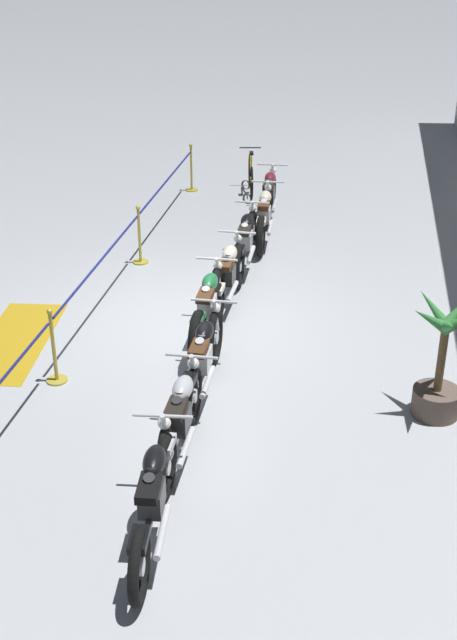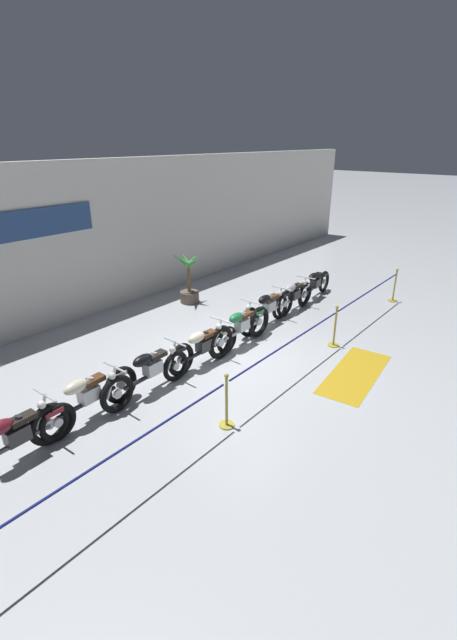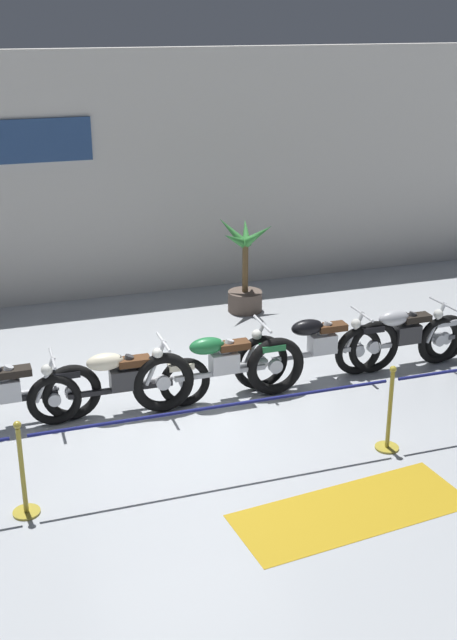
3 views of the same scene
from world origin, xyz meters
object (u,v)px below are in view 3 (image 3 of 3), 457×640
Objects in this scene: stanchion_mid_left at (23,483)px; motorcycle_black_2 at (0,395)px; stanchion_far_left at (67,441)px; stanchion_mid_right at (389,421)px; potted_palm_left_of_row at (245,276)px; motorcycle_silver_6 at (403,337)px; motorcycle_black_5 at (318,348)px; motorcycle_green_4 at (220,368)px; floor_banner at (351,510)px; motorcycle_cream_3 at (120,382)px.

motorcycle_black_2 is at bearing 93.19° from stanchion_mid_left.
stanchion_mid_right is (3.65, 0.00, -0.40)m from stanchion_far_left.
potted_palm_left_of_row is 1.55× the size of stanchion_mid_right.
potted_palm_left_of_row is (-1.36, 2.87, 0.15)m from motorcycle_silver_6.
motorcycle_black_5 is at bearing 28.27° from stanchion_far_left.
motorcycle_black_5 is (4.19, 0.10, 0.02)m from motorcycle_black_2.
motorcycle_black_5 is at bearing -179.23° from motorcycle_silver_6.
stanchion_mid_right reaches higher than motorcycle_black_5.
potted_palm_left_of_row reaches higher than motorcycle_silver_6.
motorcycle_silver_6 is 1.29× the size of potted_palm_left_of_row.
motorcycle_green_4 is 2.29m from stanchion_mid_right.
stanchion_far_left reaches higher than motorcycle_silver_6.
motorcycle_black_5 is at bearing -89.10° from potted_palm_left_of_row.
stanchion_far_left is at bearing 153.67° from floor_banner.
stanchion_mid_right is at bearing -49.36° from motorcycle_green_4.
motorcycle_cream_3 is at bearing 147.09° from stanchion_mid_right.
motorcycle_green_4 is 0.19× the size of stanchion_far_left.
motorcycle_green_4 is 2.20× the size of stanchion_mid_left.
floor_banner is at bearing -41.18° from motorcycle_black_2.
stanchion_mid_left is at bearing -146.49° from motorcycle_green_4.
motorcycle_green_4 is at bearing 95.09° from floor_banner.
motorcycle_silver_6 is at bearing 2.44° from motorcycle_cream_3.
floor_banner is (0.54, -2.73, -0.48)m from motorcycle_green_4.
motorcycle_green_4 is 3.14m from stanchion_mid_left.
stanchion_far_left reaches higher than motorcycle_green_4.
motorcycle_black_2 is 4.36m from floor_banner.
motorcycle_silver_6 is (5.51, 0.11, -0.00)m from motorcycle_black_2.
motorcycle_black_5 is 3.13m from floor_banner.
motorcycle_green_4 is at bearing 33.51° from stanchion_mid_left.
motorcycle_green_4 is at bearing -175.15° from motorcycle_silver_6.
motorcycle_cream_3 is at bearing -131.70° from potted_palm_left_of_row.
motorcycle_black_2 is 1.14× the size of motorcycle_silver_6.
motorcycle_green_4 is 0.94× the size of floor_banner.
motorcycle_black_2 reaches higher than motorcycle_silver_6.
potted_palm_left_of_row is 4.85m from stanchion_mid_right.
motorcycle_black_2 is at bearing -178.67° from motorcycle_black_5.
potted_palm_left_of_row is (1.43, 3.11, 0.14)m from motorcycle_green_4.
motorcycle_black_5 is 4.53m from stanchion_mid_left.
floor_banner is at bearing -78.85° from motorcycle_green_4.
stanchion_mid_right reaches higher than motorcycle_black_2.
stanchion_far_left is at bearing -141.24° from motorcycle_green_4.
stanchion_mid_left is at bearing 180.00° from stanchion_far_left.
stanchion_far_left is at bearing -73.14° from motorcycle_black_2.
stanchion_far_left is at bearing -180.00° from stanchion_mid_right.
motorcycle_black_5 is (1.47, 0.22, 0.00)m from motorcycle_green_4.
stanchion_far_left is at bearing -115.87° from motorcycle_cream_3.
motorcycle_black_2 is 4.19m from motorcycle_black_5.
floor_banner is at bearing -17.51° from stanchion_mid_left.
motorcycle_black_5 reaches higher than motorcycle_silver_6.
motorcycle_silver_6 is at bearing 20.03° from stanchion_mid_left.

